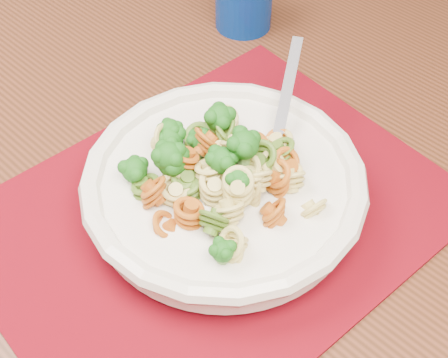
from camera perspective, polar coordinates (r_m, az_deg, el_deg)
name	(u,v)px	position (r m, az deg, el deg)	size (l,w,h in m)	color
dining_table	(176,221)	(0.71, -4.38, -3.81)	(1.74, 1.46, 0.69)	#532817
placemat	(214,214)	(0.60, -0.91, -3.26)	(0.43, 0.33, 0.00)	#63040A
pasta_bowl	(224,186)	(0.58, 0.00, -0.62)	(0.27, 0.27, 0.05)	silver
pasta_broccoli_heap	(224,175)	(0.57, 0.00, 0.40)	(0.23, 0.23, 0.06)	tan
fork	(274,156)	(0.59, 4.58, 2.10)	(0.19, 0.02, 0.01)	silver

